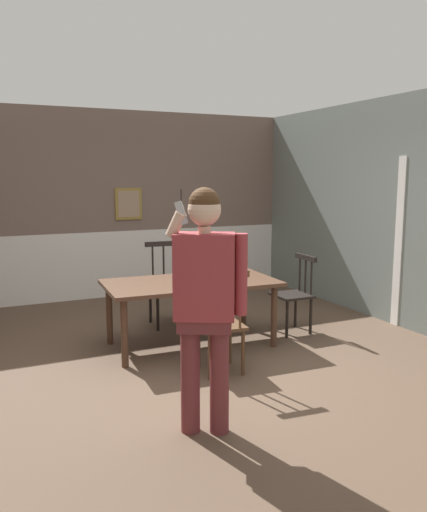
# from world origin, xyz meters

# --- Properties ---
(ground_plane) EXTENTS (7.56, 7.56, 0.00)m
(ground_plane) POSITION_xyz_m (0.00, 0.00, 0.00)
(ground_plane) COLOR brown
(room_back_partition) EXTENTS (5.76, 0.17, 2.84)m
(room_back_partition) POSITION_xyz_m (0.00, 3.44, 1.37)
(room_back_partition) COLOR #756056
(room_back_partition) RESTS_ON ground_plane
(dining_table) EXTENTS (1.90, 1.07, 0.73)m
(dining_table) POSITION_xyz_m (0.18, 0.72, 0.65)
(dining_table) COLOR #4C3323
(dining_table) RESTS_ON ground_plane
(chair_near_window) EXTENTS (0.45, 0.45, 1.01)m
(chair_near_window) POSITION_xyz_m (0.14, -0.16, 0.48)
(chair_near_window) COLOR #513823
(chair_near_window) RESTS_ON ground_plane
(chair_by_doorway) EXTENTS (0.42, 0.42, 0.93)m
(chair_by_doorway) POSITION_xyz_m (1.50, 0.65, 0.46)
(chair_by_doorway) COLOR black
(chair_by_doorway) RESTS_ON ground_plane
(chair_at_table_head) EXTENTS (0.51, 0.51, 1.04)m
(chair_at_table_head) POSITION_xyz_m (0.23, 1.59, 0.49)
(chair_at_table_head) COLOR black
(chair_at_table_head) RESTS_ON ground_plane
(person_figure) EXTENTS (0.53, 0.41, 1.79)m
(person_figure) POSITION_xyz_m (-0.47, -1.15, 1.05)
(person_figure) COLOR brown
(person_figure) RESTS_ON ground_plane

